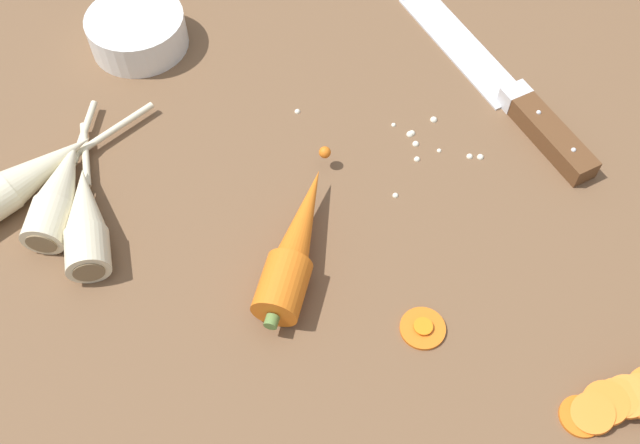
# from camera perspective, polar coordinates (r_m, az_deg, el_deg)

# --- Properties ---
(ground_plane) EXTENTS (1.20, 0.90, 0.04)m
(ground_plane) POSITION_cam_1_polar(r_m,az_deg,el_deg) (0.69, 0.43, -0.26)
(ground_plane) COLOR brown
(chefs_knife) EXTENTS (0.26, 0.28, 0.04)m
(chefs_knife) POSITION_cam_1_polar(r_m,az_deg,el_deg) (0.82, 13.08, 12.30)
(chefs_knife) COLOR silver
(chefs_knife) RESTS_ON ground_plane
(whole_carrot) EXTENTS (0.04, 0.20, 0.04)m
(whole_carrot) POSITION_cam_1_polar(r_m,az_deg,el_deg) (0.63, -1.98, -1.84)
(whole_carrot) COLOR orange
(whole_carrot) RESTS_ON ground_plane
(parsnip_front) EXTENTS (0.11, 0.17, 0.04)m
(parsnip_front) POSITION_cam_1_polar(r_m,az_deg,el_deg) (0.69, -18.53, 0.26)
(parsnip_front) COLOR beige
(parsnip_front) RESTS_ON ground_plane
(parsnip_mid_left) EXTENTS (0.06, 0.18, 0.04)m
(parsnip_mid_left) POSITION_cam_1_polar(r_m,az_deg,el_deg) (0.71, -20.43, 2.35)
(parsnip_mid_left) COLOR beige
(parsnip_mid_left) RESTS_ON ground_plane
(parsnip_mid_right) EXTENTS (0.13, 0.20, 0.04)m
(parsnip_mid_right) POSITION_cam_1_polar(r_m,az_deg,el_deg) (0.73, -22.62, 3.35)
(parsnip_mid_right) COLOR beige
(parsnip_mid_right) RESTS_ON ground_plane
(carrot_slice_stack) EXTENTS (0.11, 0.08, 0.04)m
(carrot_slice_stack) POSITION_cam_1_polar(r_m,az_deg,el_deg) (0.63, 24.21, -12.82)
(carrot_slice_stack) COLOR orange
(carrot_slice_stack) RESTS_ON ground_plane
(carrot_slice_stray_near) EXTENTS (0.04, 0.04, 0.01)m
(carrot_slice_stray_near) POSITION_cam_1_polar(r_m,az_deg,el_deg) (0.62, 8.37, -8.48)
(carrot_slice_stray_near) COLOR orange
(carrot_slice_stray_near) RESTS_ON ground_plane
(prep_bowl) EXTENTS (0.11, 0.11, 0.04)m
(prep_bowl) POSITION_cam_1_polar(r_m,az_deg,el_deg) (0.84, -14.65, 14.86)
(prep_bowl) COLOR white
(prep_bowl) RESTS_ON ground_plane
(mince_crumbs) EXTENTS (0.20, 0.11, 0.01)m
(mince_crumbs) POSITION_cam_1_polar(r_m,az_deg,el_deg) (0.74, 8.03, 6.62)
(mince_crumbs) COLOR silver
(mince_crumbs) RESTS_ON ground_plane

